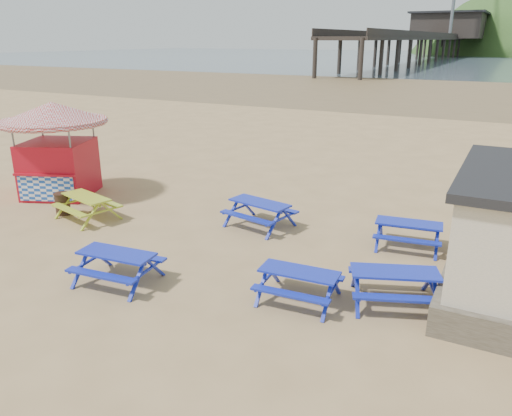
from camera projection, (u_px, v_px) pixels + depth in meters
The scene contains 12 objects.
ground at pixel (201, 248), 14.96m from camera, with size 400.00×400.00×0.00m, color tan.
wet_sand at pixel (450, 90), 61.10m from camera, with size 400.00×400.00×0.00m, color olive.
sea at pixel (500, 58), 157.57m from camera, with size 400.00×400.00×0.00m, color #4B5D6B.
picnic_table_blue_a at pixel (260, 214), 16.57m from camera, with size 2.34×2.03×0.86m.
picnic_table_blue_c at pixel (408, 235), 14.91m from camera, with size 2.10×1.78×0.80m.
picnic_table_blue_d at pixel (118, 267), 12.76m from camera, with size 2.13×1.79×0.83m.
picnic_table_blue_e at pixel (299, 286), 11.87m from camera, with size 1.96×1.62×0.78m.
picnic_table_blue_f at pixel (394, 287), 11.72m from camera, with size 2.47×2.25×0.85m.
picnic_table_yellow at pixel (87, 208), 17.27m from camera, with size 2.33×2.05×0.84m.
ice_cream_kiosk at pixel (55, 137), 19.38m from camera, with size 5.39×5.39×3.69m.
litter_bin at pixel (62, 204), 17.73m from camera, with size 0.54×0.54×0.80m.
pier at pixel (446, 40), 170.61m from camera, with size 24.00×220.00×39.29m.
Camera 1 is at (7.85, -11.44, 5.97)m, focal length 35.00 mm.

